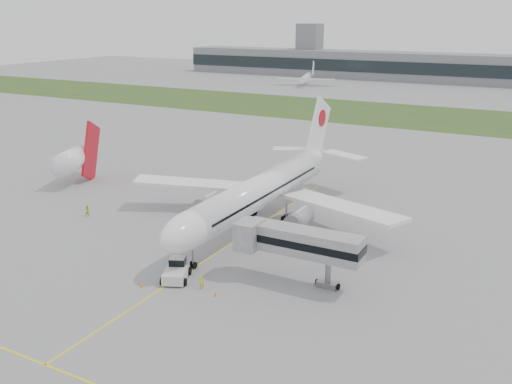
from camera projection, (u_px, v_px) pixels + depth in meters
The scene contains 14 objects.
ground at pixel (248, 232), 88.29m from camera, with size 600.00×600.00×0.00m, color #949496.
apron_markings at pixel (232, 243), 84.09m from camera, with size 70.00×70.00×0.04m, color yellow, non-canonical shape.
grass_strip at pixel (424, 117), 189.10m from camera, with size 600.00×50.00×0.02m, color #2F491B.
terminal_building at pixel (476, 69), 279.34m from camera, with size 320.00×22.30×14.00m.
control_tower at pixel (309, 75), 324.11m from camera, with size 12.00×12.00×56.00m, color gray, non-canonical shape.
airliner at pixel (263, 189), 90.71m from camera, with size 48.13×53.95×17.88m.
pushback_tug at pixel (176, 270), 72.40m from camera, with size 4.73×5.52×2.48m.
jet_bridge at pixel (295, 242), 70.12m from camera, with size 15.95×4.58×7.38m.
safety_cone_left at pixel (142, 285), 70.31m from camera, with size 0.40×0.40×0.56m, color orange.
safety_cone_right at pixel (215, 294), 68.04m from camera, with size 0.39×0.39×0.53m, color orange.
ground_crew_near at pixel (201, 282), 69.77m from camera, with size 0.62×0.41×1.70m, color yellow.
ground_crew_far at pixel (88, 211), 94.99m from camera, with size 0.92×0.72×1.89m, color #C5D323.
neighbor_aircraft at pixel (74, 159), 112.16m from camera, with size 7.35×15.61×12.64m.
distant_aircraft_left at pixel (305, 85), 273.93m from camera, with size 27.78×24.51×10.62m, color white, non-canonical shape.
Camera 1 is at (40.35, -71.97, 32.06)m, focal length 40.00 mm.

